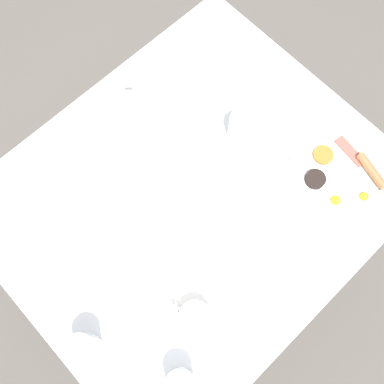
{
  "coord_description": "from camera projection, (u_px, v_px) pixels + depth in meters",
  "views": [
    {
      "loc": [
        -0.28,
        0.26,
        1.92
      ],
      "look_at": [
        0.0,
        0.0,
        0.77
      ],
      "focal_mm": 42.0,
      "sensor_mm": 36.0,
      "label": 1
    }
  ],
  "objects": [
    {
      "name": "ground_plane",
      "position": [
        192.0,
        247.0,
        1.94
      ],
      "size": [
        8.0,
        8.0,
        0.0
      ],
      "primitive_type": "plane",
      "color": "#4C4742"
    },
    {
      "name": "table",
      "position": [
        192.0,
        202.0,
        1.31
      ],
      "size": [
        0.9,
        1.05,
        0.75
      ],
      "color": "silver",
      "rests_on": "ground_plane"
    },
    {
      "name": "breakfast_plate",
      "position": [
        342.0,
        177.0,
        1.24
      ],
      "size": [
        0.3,
        0.3,
        0.04
      ],
      "color": "white",
      "rests_on": "table"
    },
    {
      "name": "teapot_near",
      "position": [
        157.0,
        99.0,
        1.26
      ],
      "size": [
        0.2,
        0.13,
        0.13
      ],
      "rotation": [
        0.0,
        0.0,
        3.63
      ],
      "color": "white",
      "rests_on": "table"
    },
    {
      "name": "teacup_with_saucer_left",
      "position": [
        195.0,
        318.0,
        1.1
      ],
      "size": [
        0.16,
        0.16,
        0.06
      ],
      "color": "white",
      "rests_on": "table"
    },
    {
      "name": "water_glass_tall",
      "position": [
        241.0,
        128.0,
        1.24
      ],
      "size": [
        0.07,
        0.07,
        0.11
      ],
      "color": "white",
      "rests_on": "table"
    },
    {
      "name": "water_glass_short",
      "position": [
        84.0,
        349.0,
        1.05
      ],
      "size": [
        0.07,
        0.07,
        0.11
      ],
      "color": "white",
      "rests_on": "table"
    },
    {
      "name": "wine_glass_spare",
      "position": [
        180.0,
        384.0,
        1.04
      ],
      "size": [
        0.07,
        0.07,
        0.1
      ],
      "color": "white",
      "rests_on": "table"
    },
    {
      "name": "fork_by_plate",
      "position": [
        247.0,
        77.0,
        1.35
      ],
      "size": [
        0.14,
        0.13,
        0.0
      ],
      "rotation": [
        0.0,
        0.0,
        2.32
      ],
      "color": "silver",
      "rests_on": "table"
    },
    {
      "name": "knife_by_plate",
      "position": [
        69.0,
        212.0,
        1.22
      ],
      "size": [
        0.21,
        0.08,
        0.0
      ],
      "rotation": [
        0.0,
        0.0,
        4.42
      ],
      "color": "silver",
      "rests_on": "table"
    }
  ]
}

